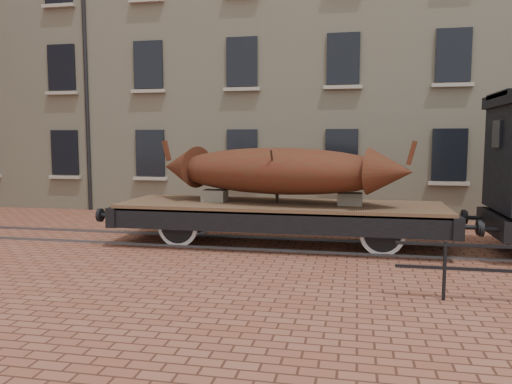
# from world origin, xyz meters

# --- Properties ---
(ground) EXTENTS (90.00, 90.00, 0.00)m
(ground) POSITION_xyz_m (0.00, 0.00, 0.00)
(ground) COLOR brown
(warehouse_cream) EXTENTS (40.00, 10.19, 14.00)m
(warehouse_cream) POSITION_xyz_m (3.00, 9.99, 7.00)
(warehouse_cream) COLOR #C2B896
(warehouse_cream) RESTS_ON ground
(rail_track) EXTENTS (30.00, 1.52, 0.06)m
(rail_track) POSITION_xyz_m (0.00, 0.00, 0.03)
(rail_track) COLOR #59595E
(rail_track) RESTS_ON ground
(flatcar_wagon) EXTENTS (9.18, 2.49, 1.39)m
(flatcar_wagon) POSITION_xyz_m (-0.36, 0.00, 0.86)
(flatcar_wagon) COLOR brown
(flatcar_wagon) RESTS_ON ground
(iron_boat) EXTENTS (6.67, 2.86, 1.60)m
(iron_boat) POSITION_xyz_m (-0.44, -0.00, 1.91)
(iron_boat) COLOR #4D1810
(iron_boat) RESTS_ON flatcar_wagon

